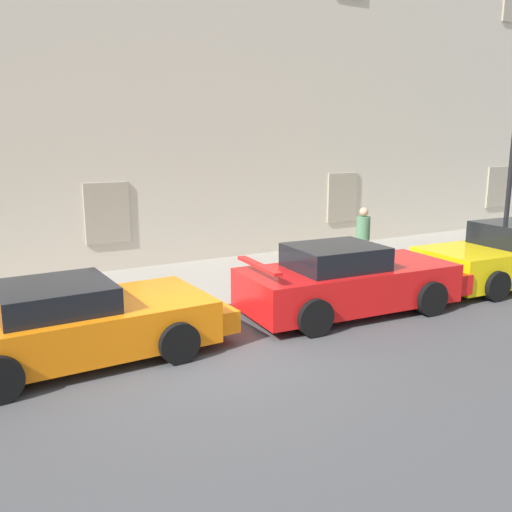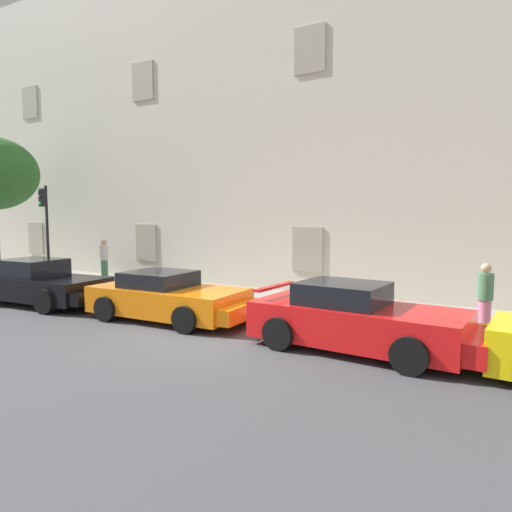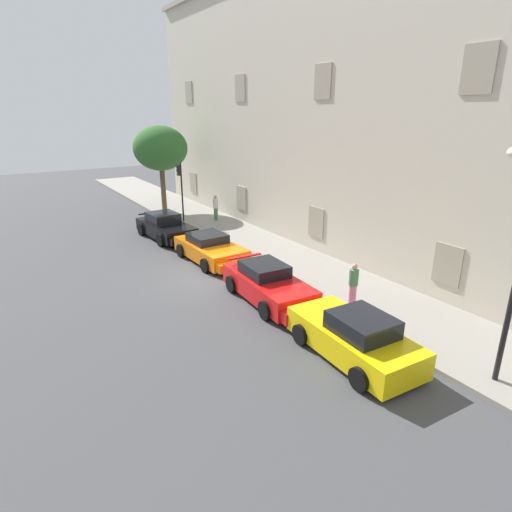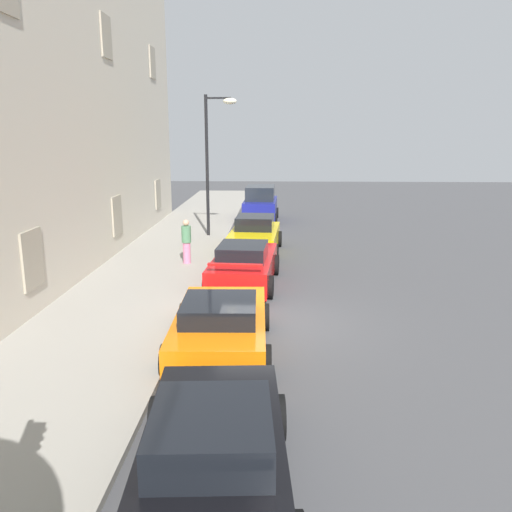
# 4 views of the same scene
# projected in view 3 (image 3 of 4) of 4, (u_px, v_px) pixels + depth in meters

# --- Properties ---
(ground_plane) EXTENTS (80.00, 80.00, 0.00)m
(ground_plane) POSITION_uv_depth(u_px,v_px,m) (210.00, 276.00, 18.48)
(ground_plane) COLOR #444447
(sidewalk) EXTENTS (60.00, 3.97, 0.14)m
(sidewalk) POSITION_uv_depth(u_px,v_px,m) (284.00, 258.00, 20.48)
(sidewalk) COLOR gray
(sidewalk) RESTS_ON ground
(building_facade) EXTENTS (36.27, 3.74, 14.07)m
(building_facade) POSITION_uv_depth(u_px,v_px,m) (348.00, 106.00, 20.03)
(building_facade) COLOR beige
(building_facade) RESTS_ON ground
(sportscar_red_lead) EXTENTS (4.74, 2.31, 1.39)m
(sportscar_red_lead) POSITION_uv_depth(u_px,v_px,m) (167.00, 228.00, 23.72)
(sportscar_red_lead) COLOR black
(sportscar_red_lead) RESTS_ON ground
(sportscar_yellow_flank) EXTENTS (4.55, 2.28, 1.26)m
(sportscar_yellow_flank) POSITION_uv_depth(u_px,v_px,m) (212.00, 250.00, 20.12)
(sportscar_yellow_flank) COLOR orange
(sportscar_yellow_flank) RESTS_ON ground
(sportscar_white_middle) EXTENTS (4.78, 2.25, 1.38)m
(sportscar_white_middle) POSITION_uv_depth(u_px,v_px,m) (271.00, 286.00, 15.86)
(sportscar_white_middle) COLOR red
(sportscar_white_middle) RESTS_ON ground
(sportscar_tail_end) EXTENTS (4.70, 2.24, 1.46)m
(sportscar_tail_end) POSITION_uv_depth(u_px,v_px,m) (350.00, 335.00, 12.39)
(sportscar_tail_end) COLOR yellow
(sportscar_tail_end) RESTS_ON ground
(tree_near_kerb) EXTENTS (3.65, 3.65, 5.79)m
(tree_near_kerb) POSITION_uv_depth(u_px,v_px,m) (160.00, 149.00, 28.62)
(tree_near_kerb) COLOR brown
(tree_near_kerb) RESTS_ON sidewalk
(traffic_light) EXTENTS (0.22, 0.36, 3.69)m
(traffic_light) POSITION_uv_depth(u_px,v_px,m) (180.00, 182.00, 26.26)
(traffic_light) COLOR black
(traffic_light) RESTS_ON sidewalk
(pedestrian_admiring) EXTENTS (0.43, 0.43, 1.58)m
(pedestrian_admiring) POSITION_uv_depth(u_px,v_px,m) (353.00, 284.00, 15.23)
(pedestrian_admiring) COLOR pink
(pedestrian_admiring) RESTS_ON sidewalk
(pedestrian_strolling) EXTENTS (0.40, 0.40, 1.63)m
(pedestrian_strolling) POSITION_uv_depth(u_px,v_px,m) (216.00, 207.00, 27.10)
(pedestrian_strolling) COLOR #4C7F59
(pedestrian_strolling) RESTS_ON sidewalk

